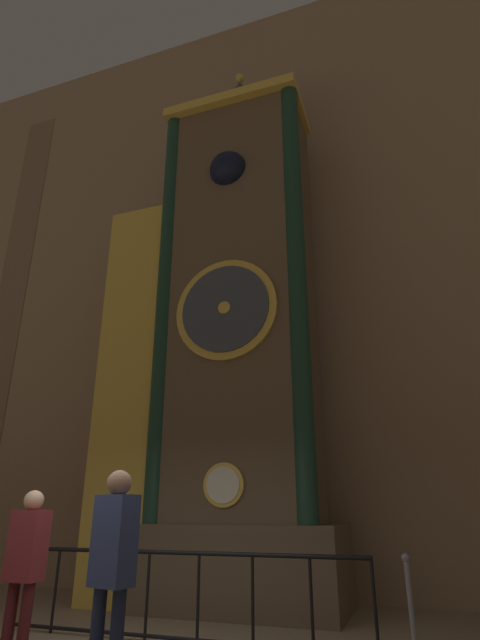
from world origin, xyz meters
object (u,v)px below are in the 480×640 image
Objects in this scene: clock_tower at (219,330)px; visitor_far at (113,557)px; stanchion_post at (413,628)px; visitor_near at (26,560)px.

clock_tower is 6.10× the size of visitor_far.
clock_tower is 5.51m from stanchion_post.
clock_tower is at bearing 82.52° from visitor_near.
clock_tower reaches higher than visitor_far.
visitor_far is at bearing -137.59° from stanchion_post.
visitor_near is 1.61× the size of stanchion_post.
visitor_far is 1.74× the size of stanchion_post.
visitor_far reaches higher than visitor_near.
clock_tower is 10.62× the size of stanchion_post.
clock_tower is 5.06m from visitor_near.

